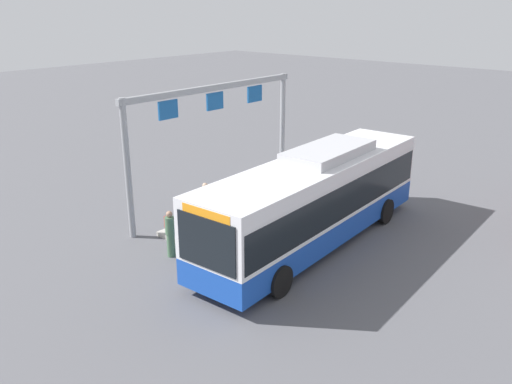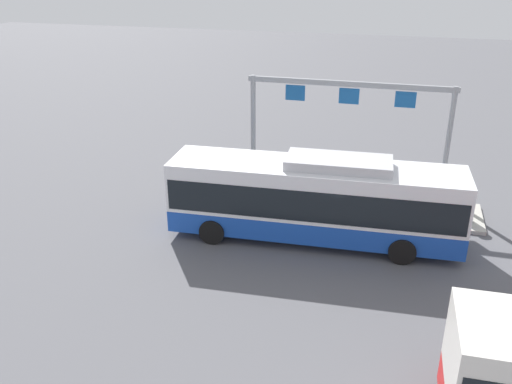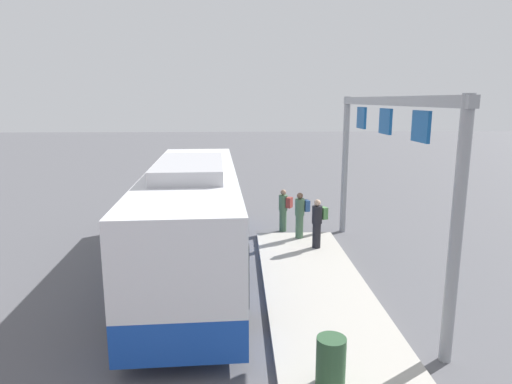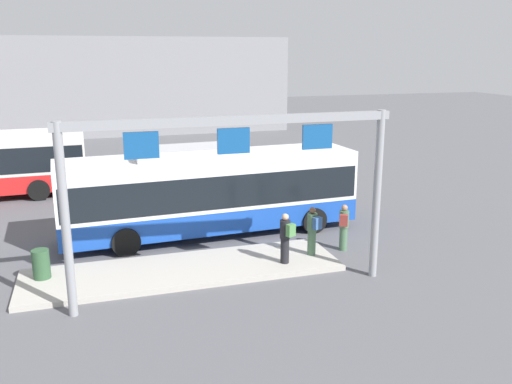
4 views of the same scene
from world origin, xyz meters
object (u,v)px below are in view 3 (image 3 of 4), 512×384
at_px(bus_main, 193,213).
at_px(person_waiting_mid, 318,222).
at_px(person_boarding, 284,209).
at_px(person_waiting_near, 300,214).
at_px(trash_bin, 331,362).

relative_size(bus_main, person_waiting_mid, 6.77).
relative_size(person_boarding, person_waiting_mid, 1.00).
xyz_separation_m(person_boarding, person_waiting_near, (-1.38, -0.46, 0.16)).
distance_m(bus_main, person_boarding, 5.21).
height_order(person_boarding, person_waiting_near, person_waiting_near).
distance_m(person_waiting_mid, trash_bin, 7.58).
bearing_deg(person_waiting_near, person_waiting_mid, 92.74).
distance_m(bus_main, trash_bin, 6.73).
height_order(person_waiting_mid, trash_bin, person_waiting_mid).
distance_m(person_waiting_near, person_waiting_mid, 1.20).
bearing_deg(person_boarding, person_waiting_mid, 139.24).
xyz_separation_m(person_waiting_near, person_waiting_mid, (-1.12, -0.43, 0.00)).
distance_m(person_boarding, trash_bin, 10.00).
bearing_deg(trash_bin, person_waiting_mid, -8.08).
bearing_deg(bus_main, person_waiting_mid, -71.57).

